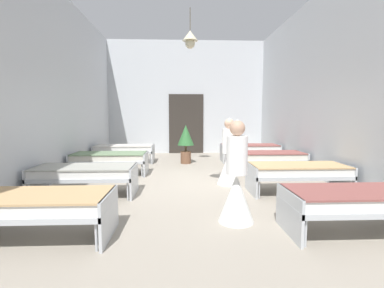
% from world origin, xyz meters
% --- Properties ---
extents(ground_plane, '(6.86, 10.82, 0.10)m').
position_xyz_m(ground_plane, '(0.00, 0.00, -0.05)').
color(ground_plane, '#9E9384').
extents(room_shell, '(6.66, 10.42, 4.54)m').
position_xyz_m(room_shell, '(0.00, 1.30, 2.27)').
color(room_shell, silver).
rests_on(room_shell, ground).
extents(bed_left_row_0, '(1.90, 0.84, 0.57)m').
position_xyz_m(bed_left_row_0, '(-2.08, -2.85, 0.44)').
color(bed_left_row_0, '#B7BCC1').
rests_on(bed_left_row_0, ground).
extents(bed_right_row_0, '(1.90, 0.84, 0.57)m').
position_xyz_m(bed_right_row_0, '(2.08, -2.85, 0.44)').
color(bed_right_row_0, '#B7BCC1').
rests_on(bed_right_row_0, ground).
extents(bed_left_row_1, '(1.90, 0.84, 0.57)m').
position_xyz_m(bed_left_row_1, '(-2.08, -0.95, 0.44)').
color(bed_left_row_1, '#B7BCC1').
rests_on(bed_left_row_1, ground).
extents(bed_right_row_1, '(1.90, 0.84, 0.57)m').
position_xyz_m(bed_right_row_1, '(2.08, -0.95, 0.44)').
color(bed_right_row_1, '#B7BCC1').
rests_on(bed_right_row_1, ground).
extents(bed_left_row_2, '(1.90, 0.84, 0.57)m').
position_xyz_m(bed_left_row_2, '(-2.08, 0.95, 0.44)').
color(bed_left_row_2, '#B7BCC1').
rests_on(bed_left_row_2, ground).
extents(bed_right_row_2, '(1.90, 0.84, 0.57)m').
position_xyz_m(bed_right_row_2, '(2.08, 0.95, 0.44)').
color(bed_right_row_2, '#B7BCC1').
rests_on(bed_right_row_2, ground).
extents(bed_left_row_3, '(1.90, 0.84, 0.57)m').
position_xyz_m(bed_left_row_3, '(-2.08, 2.85, 0.44)').
color(bed_left_row_3, '#B7BCC1').
rests_on(bed_left_row_3, ground).
extents(bed_right_row_3, '(1.90, 0.84, 0.57)m').
position_xyz_m(bed_right_row_3, '(2.08, 2.85, 0.44)').
color(bed_right_row_3, '#B7BCC1').
rests_on(bed_right_row_3, ground).
extents(nurse_near_aisle, '(0.52, 0.52, 1.49)m').
position_xyz_m(nurse_near_aisle, '(0.84, -0.17, 0.53)').
color(nurse_near_aisle, white).
rests_on(nurse_near_aisle, ground).
extents(nurse_mid_aisle, '(0.52, 0.52, 1.49)m').
position_xyz_m(nurse_mid_aisle, '(0.55, -2.39, 0.53)').
color(nurse_mid_aisle, white).
rests_on(nurse_mid_aisle, ground).
extents(potted_plant, '(0.53, 0.53, 1.24)m').
position_xyz_m(potted_plant, '(-0.07, 2.59, 0.78)').
color(potted_plant, brown).
rests_on(potted_plant, ground).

